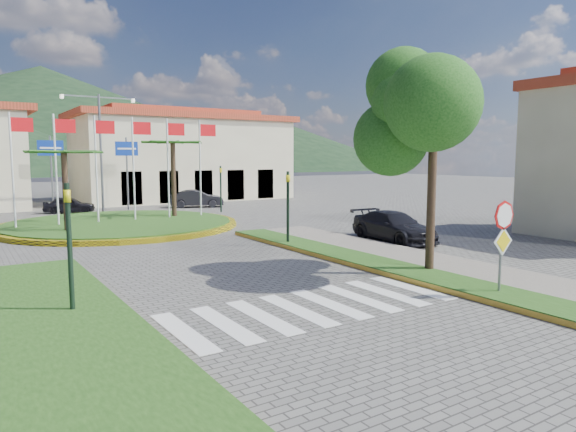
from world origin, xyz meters
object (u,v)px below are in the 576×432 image
car_dark_b (197,199)px  deciduous_tree (434,113)px  car_side_right (394,226)px  stop_sign (503,232)px  roundabout_island (120,224)px  car_dark_a (69,205)px

car_dark_b → deciduous_tree: bearing=-164.1°
deciduous_tree → car_side_right: deciduous_tree is taller
stop_sign → car_side_right: bearing=63.0°
roundabout_island → deciduous_tree: size_ratio=1.87×
stop_sign → car_dark_a: bearing=101.5°
stop_sign → car_side_right: size_ratio=0.57×
deciduous_tree → car_dark_b: (2.43, 25.12, -4.52)m
stop_sign → car_dark_a: stop_sign is taller
roundabout_island → car_dark_a: 9.08m
car_side_right → car_dark_b: bearing=97.8°
deciduous_tree → roundabout_island: bearing=107.9°
stop_sign → car_dark_b: (3.03, 28.15, -1.13)m
stop_sign → deciduous_tree: (0.60, 3.04, 3.38)m
stop_sign → deciduous_tree: deciduous_tree is taller
stop_sign → deciduous_tree: 4.59m
roundabout_island → deciduous_tree: (5.50, -17.00, 5.00)m
car_side_right → roundabout_island: bearing=132.5°
roundabout_island → stop_sign: (4.90, -20.04, 1.62)m
roundabout_island → car_side_right: size_ratio=2.75×
deciduous_tree → car_side_right: size_ratio=1.47×
stop_sign → car_dark_a: 29.67m
stop_sign → car_dark_a: size_ratio=0.81×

